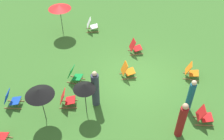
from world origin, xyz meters
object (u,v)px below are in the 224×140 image
at_px(deckchair_0, 191,71).
at_px(umbrella_0, 39,92).
at_px(deckchair_6, 11,99).
at_px(deckchair_8, 204,116).
at_px(person_0, 190,96).
at_px(deckchair_1, 74,75).
at_px(deckchair_2, 135,47).
at_px(person_2, 95,89).
at_px(umbrella_2, 59,7).
at_px(deckchair_7, 127,70).
at_px(person_1, 181,121).
at_px(deckchair_5, 67,99).
at_px(umbrella_1, 84,87).
at_px(deckchair_3, 91,25).

height_order(deckchair_0, umbrella_0, umbrella_0).
bearing_deg(deckchair_6, deckchair_0, -74.47).
height_order(deckchair_6, deckchair_8, same).
height_order(deckchair_8, person_0, person_0).
distance_m(deckchair_1, deckchair_2, 3.78).
bearing_deg(person_2, umbrella_2, -45.61).
distance_m(deckchair_0, deckchair_7, 3.11).
height_order(deckchair_1, umbrella_0, umbrella_0).
distance_m(deckchair_2, person_0, 4.55).
distance_m(umbrella_2, person_2, 6.06).
height_order(deckchair_2, person_1, person_1).
relative_size(deckchair_5, umbrella_1, 0.48).
bearing_deg(person_2, deckchair_3, -62.23).
distance_m(deckchair_2, deckchair_3, 3.31).
xyz_separation_m(deckchair_0, umbrella_2, (3.37, 7.03, 1.39)).
bearing_deg(deckchair_5, umbrella_1, -119.51).
bearing_deg(deckchair_7, deckchair_0, -103.90).
bearing_deg(deckchair_8, deckchair_3, 38.39).
bearing_deg(deckchair_3, deckchair_8, -150.12).
bearing_deg(deckchair_3, person_2, 179.09).
bearing_deg(umbrella_2, person_1, -138.32).
bearing_deg(deckchair_7, deckchair_8, -145.48).
height_order(deckchair_2, person_2, person_2).
relative_size(deckchair_3, umbrella_1, 0.48).
height_order(deckchair_0, person_2, person_2).
xyz_separation_m(deckchair_6, deckchair_7, (2.22, -4.98, 0.00)).
bearing_deg(person_1, person_0, 63.43).
relative_size(umbrella_1, person_2, 0.91).
xyz_separation_m(deckchair_6, person_0, (0.26, -7.65, 0.46)).
height_order(deckchair_0, deckchair_2, same).
bearing_deg(deckchair_5, deckchair_2, -42.90).
height_order(deckchair_6, person_2, person_2).
relative_size(deckchair_6, deckchair_7, 0.96).
height_order(umbrella_0, person_1, umbrella_0).
height_order(deckchair_3, deckchair_6, same).
bearing_deg(person_1, umbrella_2, 127.25).
bearing_deg(deckchair_2, umbrella_2, 53.50).
xyz_separation_m(deckchair_0, person_0, (-2.12, 0.44, 0.46)).
distance_m(deckchair_1, person_1, 5.43).
relative_size(umbrella_0, person_0, 1.05).
bearing_deg(deckchair_3, person_1, -158.78).
xyz_separation_m(deckchair_1, deckchair_3, (4.45, -0.26, 0.00)).
xyz_separation_m(deckchair_0, deckchair_2, (1.78, 2.73, 0.00)).
height_order(deckchair_0, person_1, person_1).
height_order(deckchair_5, deckchair_7, same).
bearing_deg(umbrella_2, person_0, -129.78).
relative_size(deckchair_1, deckchair_2, 0.98).
height_order(deckchair_5, umbrella_2, umbrella_2).
xyz_separation_m(deckchair_0, deckchair_6, (-2.37, 8.09, 0.00)).
bearing_deg(umbrella_1, deckchair_8, -91.63).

